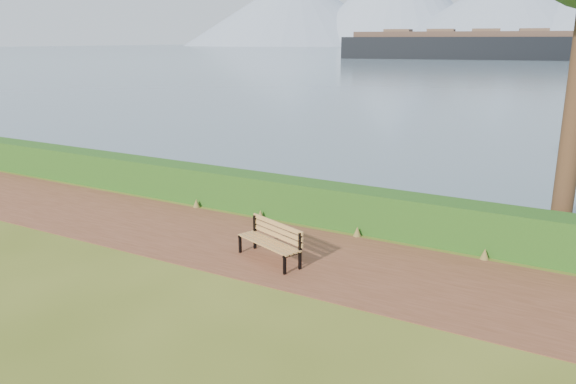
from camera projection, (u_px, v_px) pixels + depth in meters
The scene contains 5 objects.
ground at pixel (253, 252), 12.29m from camera, with size 140.00×140.00×0.00m, color #4C5B1A.
path at pixel (260, 247), 12.54m from camera, with size 40.00×3.40×0.01m, color brown.
hedge at pixel (308, 201), 14.33m from camera, with size 32.00×0.85×1.00m, color #154212.
bench at pixel (272, 239), 11.70m from camera, with size 1.69×1.01×0.82m.
cargo_ship at pixel (508, 45), 130.33m from camera, with size 72.71×23.38×21.81m.
Camera 1 is at (6.38, -9.61, 4.48)m, focal length 35.00 mm.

